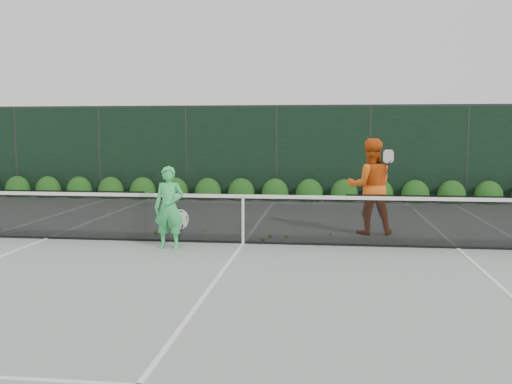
# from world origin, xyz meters

# --- Properties ---
(ground) EXTENTS (80.00, 80.00, 0.00)m
(ground) POSITION_xyz_m (0.00, 0.00, 0.00)
(ground) COLOR gray
(ground) RESTS_ON ground
(tennis_net) EXTENTS (12.90, 0.10, 1.07)m
(tennis_net) POSITION_xyz_m (-0.02, 0.00, 0.53)
(tennis_net) COLOR black
(tennis_net) RESTS_ON ground
(player_woman) EXTENTS (0.63, 0.40, 1.56)m
(player_woman) POSITION_xyz_m (-1.33, -0.60, 0.78)
(player_woman) COLOR #3BCC64
(player_woman) RESTS_ON ground
(player_man) EXTENTS (1.08, 0.89, 2.06)m
(player_man) POSITION_xyz_m (2.57, 1.41, 1.03)
(player_man) COLOR #E65C13
(player_man) RESTS_ON ground
(court_lines) EXTENTS (11.03, 23.83, 0.01)m
(court_lines) POSITION_xyz_m (0.00, 0.00, 0.01)
(court_lines) COLOR white
(court_lines) RESTS_ON ground
(windscreen_fence) EXTENTS (32.00, 21.07, 3.06)m
(windscreen_fence) POSITION_xyz_m (0.00, -2.71, 1.51)
(windscreen_fence) COLOR black
(windscreen_fence) RESTS_ON ground
(hedge_row) EXTENTS (31.66, 0.65, 0.94)m
(hedge_row) POSITION_xyz_m (-0.00, 7.15, 0.23)
(hedge_row) COLOR #10390F
(hedge_row) RESTS_ON ground
(tennis_balls) EXTENTS (3.84, 0.99, 0.07)m
(tennis_balls) POSITION_xyz_m (0.04, 0.80, 0.03)
(tennis_balls) COLOR #ACD930
(tennis_balls) RESTS_ON ground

